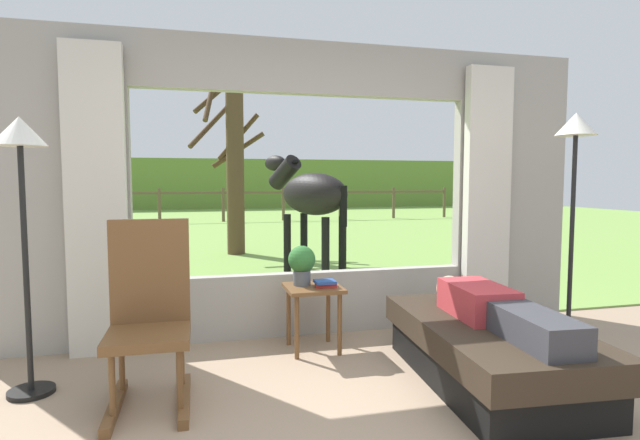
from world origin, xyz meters
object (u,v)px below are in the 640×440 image
(floor_lamp_right, at_px, (575,159))
(side_table, at_px, (313,298))
(book_stack, at_px, (325,283))
(horse, at_px, (310,195))
(reclining_person, at_px, (494,309))
(rocking_chair, at_px, (150,314))
(recliner_sofa, at_px, (488,351))
(potted_plant, at_px, (302,263))
(pasture_tree, at_px, (233,165))
(floor_lamp_left, at_px, (21,172))

(floor_lamp_right, bearing_deg, side_table, 168.70)
(book_stack, bearing_deg, horse, 78.88)
(reclining_person, relative_size, rocking_chair, 1.28)
(reclining_person, relative_size, side_table, 2.76)
(recliner_sofa, distance_m, floor_lamp_right, 1.78)
(reclining_person, xyz_separation_m, side_table, (-0.98, 0.98, -0.10))
(potted_plant, relative_size, book_stack, 1.78)
(floor_lamp_right, xyz_separation_m, horse, (-1.35, 3.58, -0.38))
(side_table, relative_size, potted_plant, 1.63)
(recliner_sofa, height_order, floor_lamp_right, floor_lamp_right)
(floor_lamp_right, height_order, horse, floor_lamp_right)
(reclining_person, bearing_deg, pasture_tree, 104.83)
(book_stack, xyz_separation_m, floor_lamp_right, (1.98, -0.36, 0.99))
(floor_lamp_left, relative_size, horse, 1.00)
(floor_lamp_left, bearing_deg, recliner_sofa, -11.01)
(reclining_person, bearing_deg, floor_lamp_left, 172.54)
(rocking_chair, xyz_separation_m, book_stack, (1.28, 0.60, 0.00))
(recliner_sofa, height_order, floor_lamp_left, floor_lamp_left)
(reclining_person, relative_size, pasture_tree, 0.41)
(potted_plant, xyz_separation_m, pasture_tree, (-0.11, 5.37, 0.94))
(recliner_sofa, bearing_deg, floor_lamp_left, 173.48)
(recliner_sofa, xyz_separation_m, potted_plant, (-1.06, 0.99, 0.48))
(rocking_chair, height_order, horse, horse)
(rocking_chair, bearing_deg, potted_plant, 33.57)
(recliner_sofa, relative_size, floor_lamp_left, 1.01)
(side_table, height_order, horse, horse)
(potted_plant, height_order, pasture_tree, pasture_tree)
(rocking_chair, relative_size, pasture_tree, 0.32)
(side_table, bearing_deg, reclining_person, -45.01)
(rocking_chair, distance_m, side_table, 1.37)
(recliner_sofa, xyz_separation_m, reclining_person, (0.00, -0.05, 0.30))
(recliner_sofa, relative_size, pasture_tree, 0.50)
(recliner_sofa, bearing_deg, rocking_chair, 177.29)
(floor_lamp_left, bearing_deg, floor_lamp_right, -0.69)
(rocking_chair, bearing_deg, book_stack, 25.94)
(floor_lamp_left, relative_size, floor_lamp_right, 0.92)
(side_table, bearing_deg, rocking_chair, -150.98)
(recliner_sofa, xyz_separation_m, pasture_tree, (-1.17, 6.36, 1.43))
(floor_lamp_left, bearing_deg, book_stack, 8.65)
(book_stack, bearing_deg, floor_lamp_right, -10.20)
(rocking_chair, height_order, floor_lamp_right, floor_lamp_right)
(horse, bearing_deg, reclining_person, -113.59)
(rocking_chair, xyz_separation_m, side_table, (1.19, 0.66, -0.12))
(side_table, distance_m, pasture_tree, 5.57)
(reclining_person, xyz_separation_m, rocking_chair, (-2.17, 0.32, 0.02))
(floor_lamp_right, distance_m, horse, 3.84)
(rocking_chair, distance_m, floor_lamp_left, 1.19)
(floor_lamp_right, relative_size, pasture_tree, 0.54)
(recliner_sofa, xyz_separation_m, side_table, (-0.98, 0.93, 0.21))
(rocking_chair, xyz_separation_m, potted_plant, (1.11, 0.72, 0.16))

